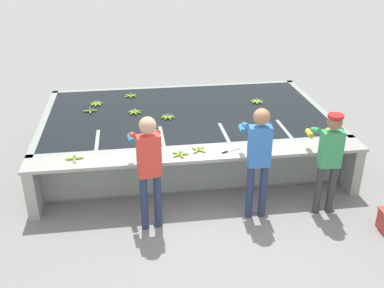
% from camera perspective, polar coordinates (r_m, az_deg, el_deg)
% --- Properties ---
extents(ground_plane, '(80.00, 80.00, 0.00)m').
position_cam_1_polar(ground_plane, '(7.13, 1.28, -8.16)').
color(ground_plane, gray).
rests_on(ground_plane, ground).
extents(wash_tank, '(5.30, 3.14, 0.85)m').
position_cam_1_polar(wash_tank, '(8.67, -0.84, 1.49)').
color(wash_tank, gray).
rests_on(wash_tank, ground).
extents(work_ledge, '(5.30, 0.45, 0.85)m').
position_cam_1_polar(work_ledge, '(7.00, 1.03, -2.88)').
color(work_ledge, '#9E9E99').
rests_on(work_ledge, ground).
extents(worker_0, '(0.47, 0.74, 1.74)m').
position_cam_1_polar(worker_0, '(6.23, -5.50, -2.34)').
color(worker_0, navy).
rests_on(worker_0, ground).
extents(worker_1, '(0.43, 0.73, 1.75)m').
position_cam_1_polar(worker_1, '(6.52, 8.45, -1.10)').
color(worker_1, navy).
rests_on(worker_1, ground).
extents(worker_2, '(0.43, 0.73, 1.62)m').
position_cam_1_polar(worker_2, '(6.89, 17.03, -1.26)').
color(worker_2, '#38383D').
rests_on(worker_2, ground).
extents(banana_bunch_floating_0, '(0.27, 0.28, 0.08)m').
position_cam_1_polar(banana_bunch_floating_0, '(8.52, -7.31, 4.06)').
color(banana_bunch_floating_0, '#7FAD33').
rests_on(banana_bunch_floating_0, wash_tank).
extents(banana_bunch_floating_1, '(0.26, 0.28, 0.08)m').
position_cam_1_polar(banana_bunch_floating_1, '(9.39, -7.79, 6.11)').
color(banana_bunch_floating_1, '#7FAD33').
rests_on(banana_bunch_floating_1, wash_tank).
extents(banana_bunch_floating_2, '(0.28, 0.28, 0.08)m').
position_cam_1_polar(banana_bunch_floating_2, '(9.06, -12.07, 5.02)').
color(banana_bunch_floating_2, '#8CB738').
rests_on(banana_bunch_floating_2, wash_tank).
extents(banana_bunch_floating_3, '(0.28, 0.28, 0.08)m').
position_cam_1_polar(banana_bunch_floating_3, '(7.88, -5.62, 2.31)').
color(banana_bunch_floating_3, '#8CB738').
rests_on(banana_bunch_floating_3, wash_tank).
extents(banana_bunch_floating_4, '(0.28, 0.28, 0.08)m').
position_cam_1_polar(banana_bunch_floating_4, '(8.72, -12.82, 4.14)').
color(banana_bunch_floating_4, '#75A333').
rests_on(banana_bunch_floating_4, wash_tank).
extents(banana_bunch_floating_5, '(0.28, 0.28, 0.08)m').
position_cam_1_polar(banana_bunch_floating_5, '(8.23, -3.09, 3.45)').
color(banana_bunch_floating_5, '#75A333').
rests_on(banana_bunch_floating_5, wash_tank).
extents(banana_bunch_floating_6, '(0.28, 0.28, 0.08)m').
position_cam_1_polar(banana_bunch_floating_6, '(9.08, 8.23, 5.38)').
color(banana_bunch_floating_6, '#93BC3D').
rests_on(banana_bunch_floating_6, wash_tank).
extents(banana_bunch_ledge_0, '(0.28, 0.28, 0.08)m').
position_cam_1_polar(banana_bunch_ledge_0, '(6.94, -14.70, -1.77)').
color(banana_bunch_ledge_0, '#8CB738').
rests_on(banana_bunch_ledge_0, work_ledge).
extents(banana_bunch_ledge_1, '(0.23, 0.23, 0.08)m').
position_cam_1_polar(banana_bunch_ledge_1, '(6.97, 0.84, -0.73)').
color(banana_bunch_ledge_1, '#93BC3D').
rests_on(banana_bunch_ledge_1, work_ledge).
extents(banana_bunch_ledge_2, '(0.27, 0.28, 0.08)m').
position_cam_1_polar(banana_bunch_ledge_2, '(6.84, -1.54, -1.29)').
color(banana_bunch_ledge_2, '#7FAD33').
rests_on(banana_bunch_ledge_2, work_ledge).
extents(knife_0, '(0.29, 0.24, 0.02)m').
position_cam_1_polar(knife_0, '(7.54, 16.56, 0.15)').
color(knife_0, silver).
rests_on(knife_0, work_ledge).
extents(knife_1, '(0.33, 0.17, 0.02)m').
position_cam_1_polar(knife_1, '(6.98, 4.67, -0.91)').
color(knife_1, silver).
rests_on(knife_1, work_ledge).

